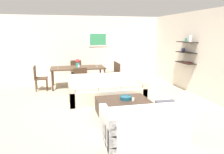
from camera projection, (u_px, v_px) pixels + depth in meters
The scene contains 19 objects.
ground_plane at pixel (109, 104), 6.22m from camera, with size 18.00×18.00×0.00m, color tan.
back_wall_unit at pixel (98, 48), 9.38m from camera, with size 8.40×0.09×2.70m.
right_wall_shelf_unit at pixel (194, 53), 7.22m from camera, with size 0.34×8.20×2.70m.
sofa_beige at pixel (107, 91), 6.48m from camera, with size 2.22×0.90×0.78m.
loveseat_white at pixel (144, 124), 4.18m from camera, with size 1.58×0.90×0.78m.
coffee_table at pixel (124, 107), 5.39m from camera, with size 1.27×1.03×0.38m.
decorative_bowl at pixel (126, 98), 5.40m from camera, with size 0.30×0.30×0.08m.
candle_jar at pixel (133, 99), 5.28m from camera, with size 0.06×0.06×0.07m, color silver.
dining_table at pixel (78, 69), 8.10m from camera, with size 1.97×0.97×0.75m.
dining_chair_head at pixel (76, 70), 8.99m from camera, with size 0.44×0.44×0.88m.
dining_chair_right_near at pixel (115, 73), 8.25m from camera, with size 0.44×0.44×0.88m.
dining_chair_foot at pixel (80, 78), 7.29m from camera, with size 0.44×0.44×0.88m.
dining_chair_left_near at pixel (39, 76), 7.61m from camera, with size 0.44×0.44×0.88m.
dining_chair_right_far at pixel (113, 71), 8.66m from camera, with size 0.44×0.44×0.88m.
wine_glass_left_near at pixel (58, 65), 7.78m from camera, with size 0.07×0.07×0.16m.
wine_glass_right_far at pixel (96, 63), 8.34m from camera, with size 0.06×0.06×0.17m.
wine_glass_foot at pixel (79, 66), 7.66m from camera, with size 0.07×0.07×0.15m.
wine_glass_right_near at pixel (97, 64), 8.11m from camera, with size 0.07×0.07×0.18m.
centerpiece_vase at pixel (78, 63), 8.00m from camera, with size 0.16×0.16×0.32m.
Camera 1 is at (-1.31, -5.79, 2.01)m, focal length 34.84 mm.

